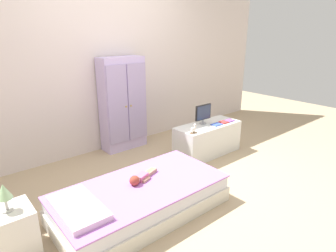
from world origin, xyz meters
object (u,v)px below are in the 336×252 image
(tv_monitor, at_px, (203,113))
(book_blue, at_px, (217,124))
(doll, at_px, (139,178))
(book_purple, at_px, (229,121))
(rocking_horse_toy, at_px, (194,129))
(bed, at_px, (141,199))
(book_red, at_px, (224,122))
(tv_stand, at_px, (207,139))
(table_lamp, at_px, (4,193))
(wardrobe, at_px, (123,104))
(nightstand, at_px, (12,232))

(tv_monitor, distance_m, book_blue, 0.24)
(doll, distance_m, book_purple, 1.88)
(tv_monitor, bearing_deg, book_purple, -22.69)
(rocking_horse_toy, bearing_deg, bed, -159.26)
(doll, bearing_deg, book_red, 12.66)
(tv_stand, distance_m, book_red, 0.34)
(tv_monitor, bearing_deg, tv_stand, -64.48)
(table_lamp, relative_size, book_red, 2.08)
(wardrobe, relative_size, book_blue, 9.47)
(table_lamp, relative_size, tv_stand, 0.23)
(rocking_horse_toy, bearing_deg, tv_stand, 16.83)
(doll, height_order, book_red, book_red)
(bed, height_order, book_blue, book_blue)
(doll, height_order, rocking_horse_toy, rocking_horse_toy)
(table_lamp, height_order, book_purple, table_lamp)
(book_purple, bearing_deg, doll, -168.15)
(book_blue, bearing_deg, book_purple, 0.00)
(bed, relative_size, table_lamp, 7.15)
(bed, distance_m, book_purple, 1.95)
(nightstand, relative_size, book_red, 3.56)
(bed, height_order, table_lamp, table_lamp)
(rocking_horse_toy, bearing_deg, book_red, 2.77)
(nightstand, height_order, tv_monitor, tv_monitor)
(nightstand, xyz_separation_m, rocking_horse_toy, (2.20, 0.23, 0.30))
(book_red, distance_m, book_purple, 0.12)
(wardrobe, relative_size, book_red, 12.19)
(wardrobe, distance_m, rocking_horse_toy, 1.16)
(wardrobe, relative_size, tv_stand, 1.36)
(book_red, bearing_deg, book_purple, 0.00)
(doll, bearing_deg, tv_stand, 17.75)
(bed, distance_m, tv_stand, 1.62)
(bed, relative_size, doll, 4.27)
(book_blue, bearing_deg, book_red, 0.00)
(doll, xyz_separation_m, book_purple, (1.84, 0.39, 0.12))
(bed, xyz_separation_m, tv_stand, (1.52, 0.54, 0.08))
(rocking_horse_toy, relative_size, book_blue, 0.86)
(wardrobe, distance_m, book_purple, 1.56)
(doll, bearing_deg, rocking_horse_toy, 18.08)
(nightstand, relative_size, tv_stand, 0.40)
(table_lamp, relative_size, tv_monitor, 0.82)
(doll, height_order, book_purple, book_purple)
(book_blue, bearing_deg, nightstand, -174.38)
(table_lamp, bearing_deg, rocking_horse_toy, 6.04)
(book_red, bearing_deg, doll, -167.34)
(bed, bearing_deg, nightstand, 170.04)
(table_lamp, height_order, rocking_horse_toy, table_lamp)
(bed, bearing_deg, book_blue, 15.89)
(table_lamp, height_order, wardrobe, wardrobe)
(bed, relative_size, tv_monitor, 5.83)
(tv_monitor, height_order, book_purple, tv_monitor)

